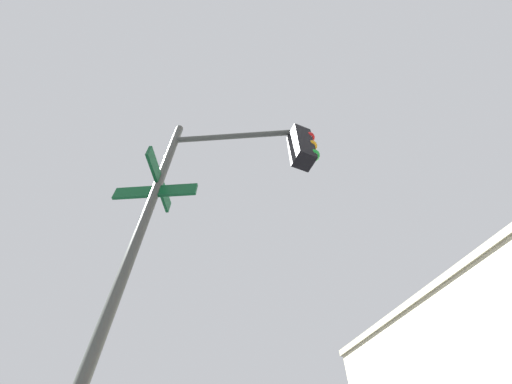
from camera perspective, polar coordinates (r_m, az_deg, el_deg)
traffic_signal_near at (r=4.01m, az=-6.14°, el=-0.10°), size 1.53×2.51×6.02m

